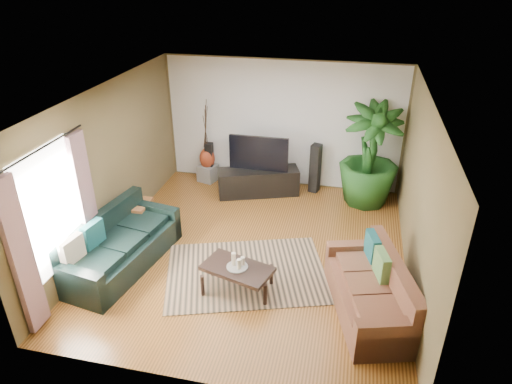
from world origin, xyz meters
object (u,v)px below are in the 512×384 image
(television, at_px, (259,153))
(tv_stand, at_px, (258,182))
(sofa_right, at_px, (369,288))
(coffee_table, at_px, (237,278))
(potted_plant, at_px, (370,155))
(side_table, at_px, (135,216))
(speaker_right, at_px, (315,168))
(sofa_left, at_px, (120,243))
(speaker_left, at_px, (210,162))
(pedestal, at_px, (208,173))
(vase, at_px, (207,158))

(television, bearing_deg, tv_stand, -90.00)
(sofa_right, bearing_deg, coffee_table, -108.06)
(tv_stand, relative_size, potted_plant, 0.81)
(potted_plant, xyz_separation_m, side_table, (-4.08, -2.02, -0.74))
(television, bearing_deg, speaker_right, 18.23)
(coffee_table, xyz_separation_m, potted_plant, (1.84, 3.25, 0.82))
(sofa_left, distance_m, side_table, 1.07)
(speaker_right, bearing_deg, speaker_left, -163.57)
(television, xyz_separation_m, potted_plant, (2.20, 0.11, 0.11))
(television, bearing_deg, potted_plant, 2.91)
(speaker_left, bearing_deg, side_table, -109.71)
(tv_stand, bearing_deg, potted_plant, -16.36)
(potted_plant, bearing_deg, tv_stand, -176.57)
(speaker_right, distance_m, potted_plant, 1.20)
(television, relative_size, pedestal, 3.32)
(speaker_left, height_order, potted_plant, potted_plant)
(coffee_table, xyz_separation_m, tv_stand, (-0.36, 3.12, 0.07))
(sofa_right, distance_m, vase, 5.01)
(television, height_order, potted_plant, potted_plant)
(sofa_right, distance_m, coffee_table, 1.91)
(coffee_table, height_order, potted_plant, potted_plant)
(speaker_left, relative_size, vase, 1.89)
(vase, height_order, side_table, vase)
(sofa_left, relative_size, coffee_table, 2.14)
(sofa_right, relative_size, potted_plant, 0.91)
(television, height_order, speaker_left, television)
(speaker_right, bearing_deg, sofa_right, -56.14)
(pedestal, bearing_deg, sofa_left, -96.71)
(potted_plant, height_order, side_table, potted_plant)
(tv_stand, bearing_deg, pedestal, 142.59)
(speaker_left, xyz_separation_m, vase, (-0.05, 0.00, 0.09))
(coffee_table, height_order, vase, vase)
(potted_plant, bearing_deg, speaker_left, 175.58)
(tv_stand, relative_size, pedestal, 4.53)
(sofa_left, relative_size, pedestal, 5.94)
(side_table, bearing_deg, coffee_table, -28.82)
(vase, bearing_deg, speaker_left, 0.00)
(tv_stand, distance_m, pedestal, 1.30)
(sofa_right, distance_m, potted_plant, 3.37)
(television, height_order, vase, television)
(sofa_right, relative_size, side_table, 3.25)
(sofa_left, distance_m, tv_stand, 3.35)
(coffee_table, bearing_deg, sofa_right, 14.69)
(sofa_left, xyz_separation_m, pedestal, (0.39, 3.32, -0.24))
(speaker_right, height_order, vase, speaker_right)
(sofa_left, bearing_deg, coffee_table, -86.04)
(sofa_left, relative_size, sofa_right, 1.17)
(sofa_right, relative_size, vase, 3.95)
(tv_stand, xyz_separation_m, vase, (-1.24, 0.39, 0.26))
(sofa_right, bearing_deg, sofa_left, -109.93)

